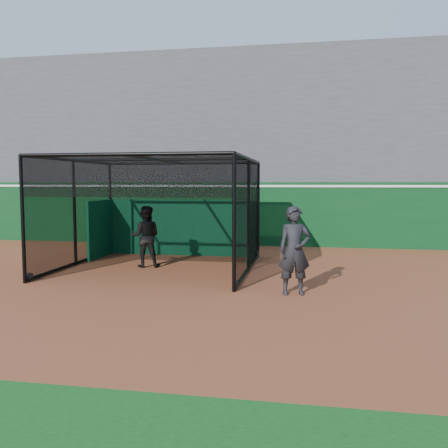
# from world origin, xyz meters

# --- Properties ---
(ground) EXTENTS (120.00, 120.00, 0.00)m
(ground) POSITION_xyz_m (0.00, 0.00, 0.00)
(ground) COLOR brown
(ground) RESTS_ON ground
(outfield_wall) EXTENTS (50.00, 0.50, 2.50)m
(outfield_wall) POSITION_xyz_m (0.00, 8.50, 1.29)
(outfield_wall) COLOR #0B3D18
(outfield_wall) RESTS_ON ground
(grandstand) EXTENTS (50.00, 7.85, 8.95)m
(grandstand) POSITION_xyz_m (0.00, 12.27, 4.48)
(grandstand) COLOR #4C4C4F
(grandstand) RESTS_ON ground
(batting_cage) EXTENTS (5.33, 5.33, 3.14)m
(batting_cage) POSITION_xyz_m (-1.18, 2.97, 1.57)
(batting_cage) COLOR black
(batting_cage) RESTS_ON ground
(batter) EXTENTS (0.99, 0.84, 1.80)m
(batter) POSITION_xyz_m (-1.62, 3.06, 0.90)
(batter) COLOR black
(batter) RESTS_ON ground
(on_deck_player) EXTENTS (0.81, 0.63, 1.97)m
(on_deck_player) POSITION_xyz_m (2.80, 0.31, 0.98)
(on_deck_player) COLOR black
(on_deck_player) RESTS_ON ground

